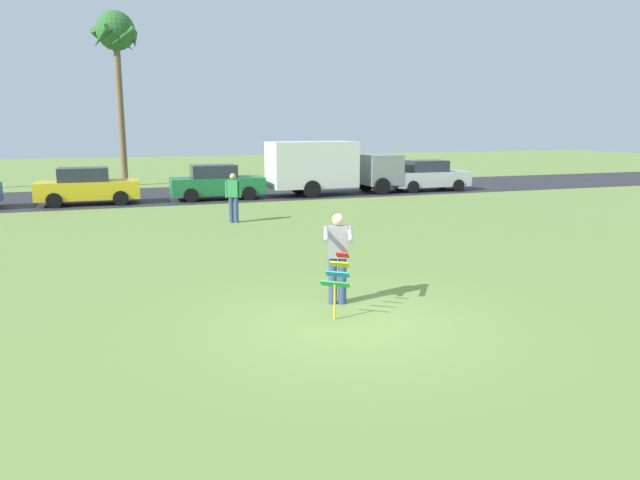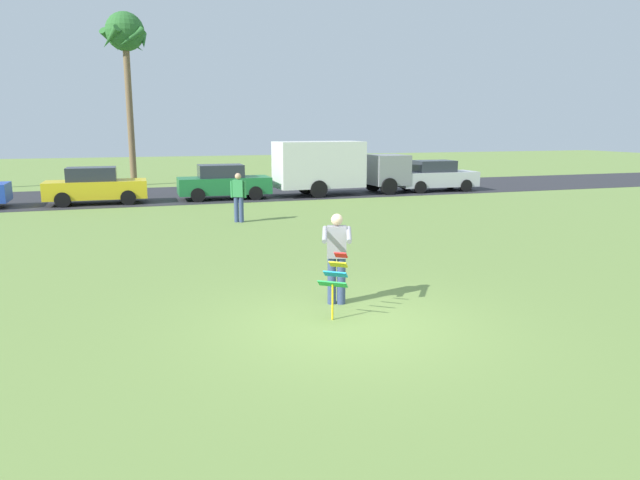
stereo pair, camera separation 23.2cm
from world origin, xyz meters
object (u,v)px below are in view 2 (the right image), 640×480
at_px(person_kite_flyer, 337,255).
at_px(person_walker_near, 239,196).
at_px(kite_held, 335,276).
at_px(palm_tree_right_near, 125,40).
at_px(parked_car_green, 223,183).
at_px(parked_truck_grey_van, 335,166).
at_px(parked_car_silver, 435,176).
at_px(parked_car_yellow, 95,186).

relative_size(person_kite_flyer, person_walker_near, 1.00).
distance_m(kite_held, person_walker_near, 10.87).
relative_size(person_kite_flyer, palm_tree_right_near, 0.18).
relative_size(parked_car_green, parked_truck_grey_van, 0.62).
height_order(person_kite_flyer, parked_truck_grey_van, parked_truck_grey_van).
xyz_separation_m(parked_truck_grey_van, palm_tree_right_near, (-9.36, 8.21, 6.61)).
height_order(parked_car_green, palm_tree_right_near, palm_tree_right_near).
bearing_deg(parked_car_green, palm_tree_right_near, 115.35).
bearing_deg(person_kite_flyer, palm_tree_right_near, 97.56).
bearing_deg(kite_held, parked_car_silver, 56.12).
xyz_separation_m(kite_held, parked_car_green, (0.82, 17.70, 0.03)).
xyz_separation_m(kite_held, parked_car_silver, (11.89, 17.70, 0.03)).
relative_size(person_kite_flyer, parked_car_yellow, 0.41).
distance_m(parked_car_green, parked_car_silver, 11.07).
relative_size(person_kite_flyer, kite_held, 1.55).
xyz_separation_m(palm_tree_right_near, person_walker_near, (3.35, -15.05, -7.09)).
bearing_deg(parked_car_yellow, parked_car_green, 0.00).
bearing_deg(palm_tree_right_near, parked_truck_grey_van, -41.26).
bearing_deg(parked_car_green, person_walker_near, -94.51).
bearing_deg(kite_held, palm_tree_right_near, 96.76).
xyz_separation_m(parked_car_green, parked_truck_grey_van, (5.47, 0.00, 0.64)).
distance_m(parked_truck_grey_van, parked_car_silver, 5.63).
xyz_separation_m(person_kite_flyer, parked_car_green, (0.54, 16.99, -0.18)).
bearing_deg(person_kite_flyer, kite_held, -111.30).
distance_m(person_kite_flyer, kite_held, 0.79).
bearing_deg(parked_car_green, person_kite_flyer, -91.83).
xyz_separation_m(person_kite_flyer, kite_held, (-0.28, -0.71, -0.21)).
xyz_separation_m(parked_truck_grey_van, person_walker_near, (-6.01, -6.83, -0.48)).
bearing_deg(palm_tree_right_near, person_kite_flyer, -82.44).
xyz_separation_m(parked_car_yellow, palm_tree_right_near, (1.68, 8.21, 7.25)).
height_order(kite_held, parked_truck_grey_van, parked_truck_grey_van).
distance_m(parked_car_green, parked_truck_grey_van, 5.51).
height_order(palm_tree_right_near, person_walker_near, palm_tree_right_near).
height_order(kite_held, parked_car_silver, parked_car_silver).
height_order(kite_held, parked_car_yellow, parked_car_yellow).
bearing_deg(parked_car_silver, palm_tree_right_near, 151.24).
height_order(parked_truck_grey_van, person_walker_near, parked_truck_grey_van).
bearing_deg(kite_held, parked_car_yellow, 105.01).
bearing_deg(parked_car_yellow, person_walker_near, -53.67).
relative_size(kite_held, parked_car_silver, 0.26).
relative_size(kite_held, parked_truck_grey_van, 0.16).
bearing_deg(parked_car_yellow, kite_held, -74.99).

